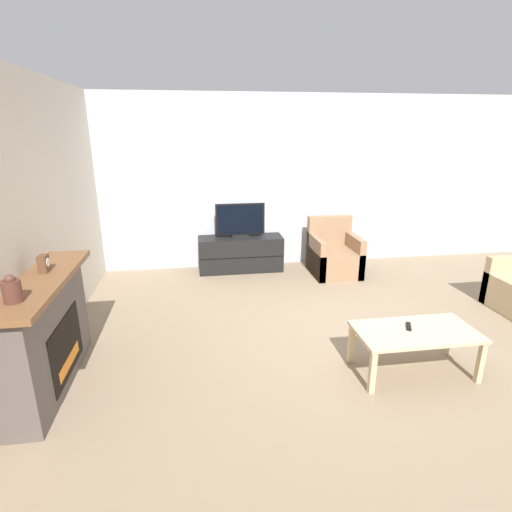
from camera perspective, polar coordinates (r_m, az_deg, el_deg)
name	(u,v)px	position (r m, az deg, el deg)	size (l,w,h in m)	color
ground_plane	(356,338)	(4.58, 14.10, -11.26)	(24.00, 24.00, 0.00)	#89755B
wall_back	(299,182)	(6.58, 6.19, 10.43)	(12.00, 0.06, 2.70)	silver
wall_left	(24,228)	(4.05, -30.26, 3.52)	(0.06, 12.00, 2.70)	beige
fireplace	(46,332)	(3.91, -27.82, -9.63)	(0.42, 1.56, 1.01)	#564C47
mantel_vase_left	(12,290)	(3.29, -31.52, -4.16)	(0.13, 0.13, 0.21)	#512D23
mantel_clock	(44,264)	(3.84, -28.06, -0.98)	(0.08, 0.11, 0.15)	brown
tv_stand	(241,254)	(6.36, -2.21, 0.33)	(1.32, 0.44, 0.55)	black
tv	(240,222)	(6.22, -2.27, 4.92)	(0.76, 0.18, 0.53)	black
armchair	(334,256)	(6.35, 11.02, 0.05)	(0.70, 0.76, 0.86)	#937051
coffee_table	(415,336)	(3.98, 21.82, -10.51)	(1.09, 0.56, 0.43)	#CCB289
remote	(409,326)	(3.99, 20.97, -9.36)	(0.10, 0.15, 0.02)	black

